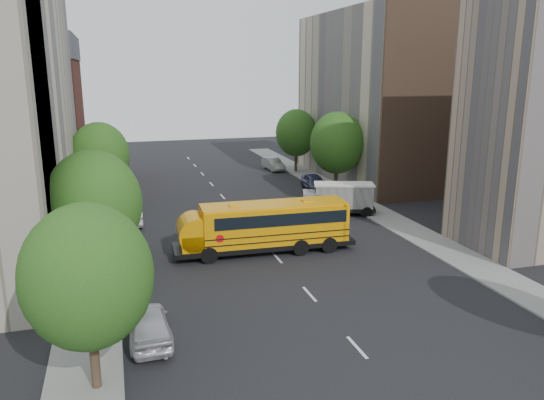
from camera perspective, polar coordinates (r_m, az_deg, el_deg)
name	(u,v)px	position (r m, az deg, el deg)	size (l,w,h in m)	color
ground	(269,248)	(36.71, -0.35, -5.23)	(120.00, 120.00, 0.00)	black
sidewalk_left	(96,241)	(40.16, -18.45, -4.18)	(3.00, 80.00, 0.12)	slate
sidewalk_right	(384,216)	(45.39, 11.91, -1.71)	(3.00, 80.00, 0.12)	slate
lane_markings	(236,212)	(45.97, -3.85, -1.30)	(0.15, 64.00, 0.01)	silver
building_left_redbrick	(31,123)	(62.10, -24.46, 7.55)	(10.00, 15.00, 13.00)	maroon
building_right_far	(375,98)	(60.15, 11.02, 10.75)	(10.00, 22.00, 18.00)	#C4B698
building_right_sidewall	(432,104)	(50.66, 16.82, 9.88)	(10.10, 0.30, 18.00)	brown
street_tree_0	(87,277)	(20.70, -19.24, -7.80)	(4.80, 4.80, 7.41)	#38281C
street_tree_1	(94,204)	(30.17, -18.60, -0.40)	(5.12, 5.12, 7.90)	#38281C
street_tree_2	(100,156)	(47.86, -18.04, 4.55)	(4.99, 4.99, 7.71)	#38281C
street_tree_4	(337,143)	(52.10, 6.99, 6.11)	(5.25, 5.25, 8.10)	#38281C
street_tree_5	(296,133)	(63.24, 2.62, 7.22)	(4.86, 4.86, 7.51)	#38281C
school_bus	(262,225)	(35.44, -1.04, -2.69)	(12.26, 3.37, 3.43)	black
safari_truck	(338,198)	(45.31, 7.15, 0.22)	(6.58, 4.03, 2.66)	black
parked_car_0	(148,324)	(25.27, -13.14, -12.86)	(1.89, 4.70, 1.60)	#B1B0B7
parked_car_1	(131,214)	(43.85, -14.88, -1.44)	(1.66, 4.77, 1.57)	silver
parked_car_4	(314,182)	(54.34, 4.57, 1.92)	(1.90, 4.73, 1.61)	#373D60
parked_car_5	(273,164)	(65.11, 0.14, 3.89)	(1.55, 4.45, 1.47)	#9B9C97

